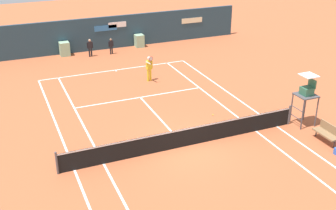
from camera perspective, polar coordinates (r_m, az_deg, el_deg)
name	(u,v)px	position (r m, az deg, el deg)	size (l,w,h in m)	color
ground_plane	(180,141)	(20.83, 1.63, -4.84)	(80.00, 80.00, 0.01)	#B25633
tennis_net	(185,137)	(20.13, 2.33, -4.31)	(12.10, 0.10, 1.07)	#4C4C51
sponsor_back_wall	(96,35)	(34.92, -9.64, 9.32)	(25.00, 1.02, 2.64)	#233D4C
umpire_chair	(307,93)	(22.78, 18.14, 1.58)	(1.00, 1.00, 2.77)	#47474C
player_bench	(328,132)	(21.95, 20.68, -3.42)	(0.54, 1.41, 0.88)	#38383D
player_on_baseline	(149,67)	(27.88, -2.54, 5.17)	(0.53, 0.79, 1.87)	yellow
ball_kid_right_post	(111,45)	(33.83, -7.68, 7.99)	(0.42, 0.18, 1.26)	black
ball_kid_left_post	(90,47)	(33.43, -10.45, 7.73)	(0.46, 0.19, 1.38)	black
tennis_ball_near_service_line	(213,115)	(23.48, 6.05, -1.32)	(0.07, 0.07, 0.07)	#CCE033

